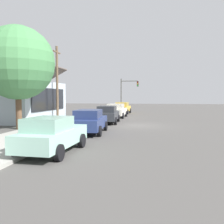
% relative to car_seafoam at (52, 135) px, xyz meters
% --- Properties ---
extents(ground_plane, '(120.00, 120.00, 0.00)m').
position_rel_car_seafoam_xyz_m(ground_plane, '(10.91, -2.79, -0.81)').
color(ground_plane, '#4C4947').
extents(sidewalk_curb, '(60.00, 4.20, 0.16)m').
position_rel_car_seafoam_xyz_m(sidewalk_curb, '(10.91, 2.81, -0.73)').
color(sidewalk_curb, '#A3A099').
rests_on(sidewalk_curb, ground).
extents(car_seafoam, '(4.41, 2.09, 1.59)m').
position_rel_car_seafoam_xyz_m(car_seafoam, '(0.00, 0.00, 0.00)').
color(car_seafoam, '#9ED1BC').
rests_on(car_seafoam, ground).
extents(car_navy, '(4.53, 2.16, 1.59)m').
position_rel_car_seafoam_xyz_m(car_navy, '(5.99, -0.12, 0.00)').
color(car_navy, navy).
rests_on(car_navy, ground).
extents(car_charcoal, '(4.57, 2.10, 1.59)m').
position_rel_car_seafoam_xyz_m(car_charcoal, '(12.43, -0.16, 0.00)').
color(car_charcoal, '#2D3035').
rests_on(car_charcoal, ground).
extents(car_ivory, '(4.69, 2.16, 1.59)m').
position_rel_car_seafoam_xyz_m(car_ivory, '(18.51, -0.05, 0.00)').
color(car_ivory, silver).
rests_on(car_ivory, ground).
extents(car_mustard, '(4.56, 2.09, 1.59)m').
position_rel_car_seafoam_xyz_m(car_mustard, '(25.17, 0.04, 0.00)').
color(car_mustard, gold).
rests_on(car_mustard, ground).
extents(storefront_building, '(10.27, 6.56, 5.70)m').
position_rel_car_seafoam_xyz_m(storefront_building, '(13.86, 9.20, 1.28)').
color(storefront_building, '#ADBCC6').
rests_on(storefront_building, ground).
extents(shade_tree, '(5.45, 5.45, 7.65)m').
position_rel_car_seafoam_xyz_m(shade_tree, '(7.19, 5.61, 4.09)').
color(shade_tree, brown).
rests_on(shade_tree, ground).
extents(traffic_light_main, '(0.37, 2.79, 5.20)m').
position_rel_car_seafoam_xyz_m(traffic_light_main, '(29.48, -0.25, 2.68)').
color(traffic_light_main, '#383833').
rests_on(traffic_light_main, ground).
extents(utility_pole_wooden, '(1.80, 0.24, 7.50)m').
position_rel_car_seafoam_xyz_m(utility_pole_wooden, '(14.40, 5.41, 3.12)').
color(utility_pole_wooden, brown).
rests_on(utility_pole_wooden, ground).
extents(fire_hydrant_red, '(0.22, 0.22, 0.71)m').
position_rel_car_seafoam_xyz_m(fire_hydrant_red, '(5.47, 1.41, -0.32)').
color(fire_hydrant_red, red).
rests_on(fire_hydrant_red, sidewalk_curb).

